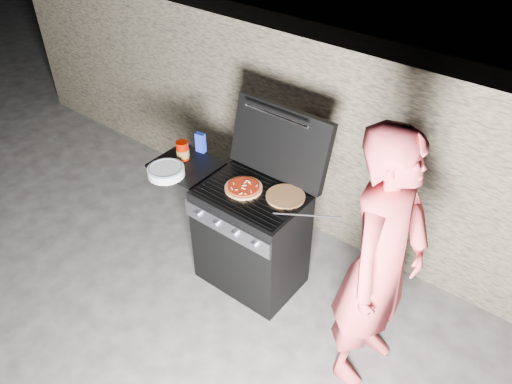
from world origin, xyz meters
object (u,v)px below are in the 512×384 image
Objects in this scene: person at (381,265)px; gas_grill at (227,226)px; pizza_topped at (244,187)px; sauce_jar at (183,150)px.

gas_grill is at bearing 88.46° from person.
sauce_jar reaches higher than pizza_topped.
person is (1.86, -0.17, -0.01)m from sauce_jar.
sauce_jar is 0.08× the size of person.
gas_grill is at bearing -4.44° from sauce_jar.
gas_grill is 8.45× the size of sauce_jar.
gas_grill is at bearing -176.58° from pizza_topped.
person is at bearing -6.62° from pizza_topped.
person reaches higher than pizza_topped.
gas_grill is 0.69× the size of person.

